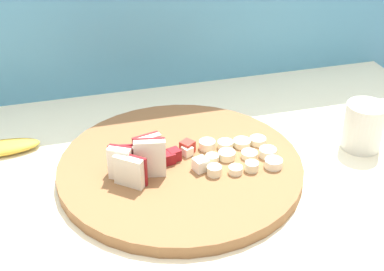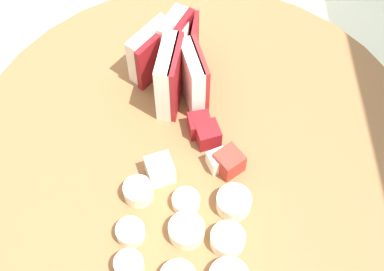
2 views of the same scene
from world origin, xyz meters
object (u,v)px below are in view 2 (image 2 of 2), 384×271
Objects in this scene: cutting_board at (199,155)px; banana_slice_rows at (186,258)px; apple_dice_pile at (204,151)px; apple_wedge_fan at (179,61)px.

banana_slice_rows is (0.10, -0.01, 0.02)m from cutting_board.
banana_slice_rows is (0.09, -0.02, -0.00)m from apple_dice_pile.
apple_dice_pile is at bearing 21.61° from cutting_board.
cutting_board is 0.08m from apple_wedge_fan.
banana_slice_rows is at bearing -9.97° from apple_dice_pile.
cutting_board is at bearing 12.46° from apple_wedge_fan.
cutting_board is 3.13× the size of banana_slice_rows.
apple_wedge_fan is at bearing -167.54° from cutting_board.
apple_dice_pile is (0.01, 0.00, 0.02)m from cutting_board.
apple_dice_pile is (0.08, 0.02, -0.02)m from apple_wedge_fan.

